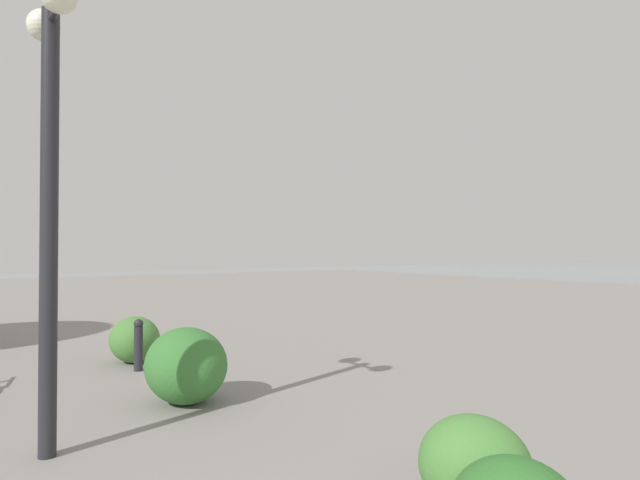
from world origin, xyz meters
The scene contains 5 objects.
lamppost centered at (5.37, 0.52, 2.54)m, with size 0.98×0.28×3.78m.
bollard_mid centered at (8.11, -1.05, 0.37)m, with size 0.13×0.13×0.72m.
shrub_low centered at (6.20, -0.98, 0.41)m, with size 0.97×0.88×0.83m.
shrub_wide centered at (2.73, -1.52, 0.31)m, with size 0.74×0.67×0.63m.
shrub_tall centered at (8.70, -1.17, 0.34)m, with size 0.80×0.72×0.68m.
Camera 1 is at (0.45, 1.29, 1.69)m, focal length 30.72 mm.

